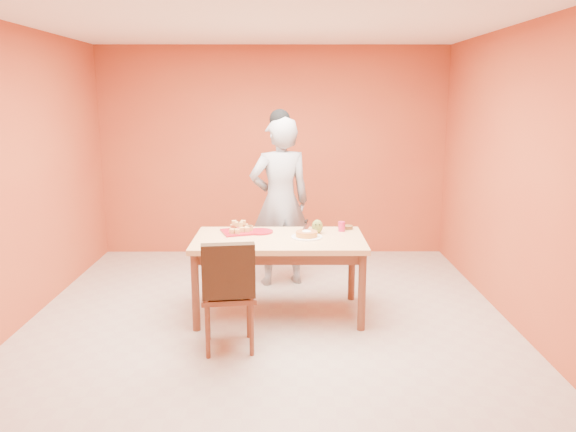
{
  "coord_description": "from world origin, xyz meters",
  "views": [
    {
      "loc": [
        0.17,
        -4.83,
        2.07
      ],
      "look_at": [
        0.19,
        0.3,
        0.97
      ],
      "focal_mm": 35.0,
      "sensor_mm": 36.0,
      "label": 1
    }
  ],
  "objects_px": {
    "dining_table": "(279,247)",
    "sponge_cake": "(307,234)",
    "pastry_platter": "(238,232)",
    "dining_chair": "(228,292)",
    "magenta_glass": "(342,226)",
    "red_dinner_plate": "(260,232)",
    "egg_ornament": "(317,226)",
    "person": "(280,202)",
    "checker_tin": "(347,227)"
  },
  "relations": [
    {
      "from": "person",
      "to": "checker_tin",
      "type": "xyz_separation_m",
      "value": [
        0.68,
        -0.57,
        -0.15
      ]
    },
    {
      "from": "red_dinner_plate",
      "to": "magenta_glass",
      "type": "xyz_separation_m",
      "value": [
        0.81,
        0.05,
        0.04
      ]
    },
    {
      "from": "magenta_glass",
      "to": "checker_tin",
      "type": "xyz_separation_m",
      "value": [
        0.07,
        0.1,
        -0.03
      ]
    },
    {
      "from": "dining_table",
      "to": "red_dinner_plate",
      "type": "bearing_deg",
      "value": 133.03
    },
    {
      "from": "dining_chair",
      "to": "red_dinner_plate",
      "type": "xyz_separation_m",
      "value": [
        0.22,
        0.97,
        0.27
      ]
    },
    {
      "from": "dining_table",
      "to": "checker_tin",
      "type": "bearing_deg",
      "value": 27.24
    },
    {
      "from": "dining_chair",
      "to": "magenta_glass",
      "type": "bearing_deg",
      "value": 37.35
    },
    {
      "from": "pastry_platter",
      "to": "sponge_cake",
      "type": "bearing_deg",
      "value": -16.56
    },
    {
      "from": "pastry_platter",
      "to": "checker_tin",
      "type": "height_order",
      "value": "checker_tin"
    },
    {
      "from": "person",
      "to": "pastry_platter",
      "type": "distance_m",
      "value": 0.84
    },
    {
      "from": "pastry_platter",
      "to": "person",
      "type": "bearing_deg",
      "value": 61.15
    },
    {
      "from": "magenta_glass",
      "to": "checker_tin",
      "type": "distance_m",
      "value": 0.12
    },
    {
      "from": "pastry_platter",
      "to": "magenta_glass",
      "type": "distance_m",
      "value": 1.01
    },
    {
      "from": "sponge_cake",
      "to": "egg_ornament",
      "type": "relative_size",
      "value": 1.54
    },
    {
      "from": "dining_table",
      "to": "sponge_cake",
      "type": "relative_size",
      "value": 7.78
    },
    {
      "from": "magenta_glass",
      "to": "checker_tin",
      "type": "height_order",
      "value": "magenta_glass"
    },
    {
      "from": "person",
      "to": "magenta_glass",
      "type": "relative_size",
      "value": 19.35
    },
    {
      "from": "checker_tin",
      "to": "person",
      "type": "bearing_deg",
      "value": 140.05
    },
    {
      "from": "egg_ornament",
      "to": "red_dinner_plate",
      "type": "bearing_deg",
      "value": 161.78
    },
    {
      "from": "pastry_platter",
      "to": "egg_ornament",
      "type": "bearing_deg",
      "value": -1.54
    },
    {
      "from": "dining_chair",
      "to": "pastry_platter",
      "type": "xyz_separation_m",
      "value": [
        0.01,
        0.95,
        0.28
      ]
    },
    {
      "from": "person",
      "to": "magenta_glass",
      "type": "height_order",
      "value": "person"
    },
    {
      "from": "pastry_platter",
      "to": "magenta_glass",
      "type": "xyz_separation_m",
      "value": [
        1.01,
        0.06,
        0.04
      ]
    },
    {
      "from": "dining_table",
      "to": "pastry_platter",
      "type": "relative_size",
      "value": 5.26
    },
    {
      "from": "dining_chair",
      "to": "magenta_glass",
      "type": "height_order",
      "value": "dining_chair"
    },
    {
      "from": "dining_table",
      "to": "dining_chair",
      "type": "distance_m",
      "value": 0.88
    },
    {
      "from": "egg_ornament",
      "to": "magenta_glass",
      "type": "xyz_separation_m",
      "value": [
        0.24,
        0.08,
        -0.02
      ]
    },
    {
      "from": "pastry_platter",
      "to": "egg_ornament",
      "type": "xyz_separation_m",
      "value": [
        0.77,
        -0.02,
        0.06
      ]
    },
    {
      "from": "red_dinner_plate",
      "to": "checker_tin",
      "type": "height_order",
      "value": "checker_tin"
    },
    {
      "from": "dining_chair",
      "to": "sponge_cake",
      "type": "relative_size",
      "value": 4.63
    },
    {
      "from": "person",
      "to": "red_dinner_plate",
      "type": "bearing_deg",
      "value": 59.56
    },
    {
      "from": "egg_ornament",
      "to": "person",
      "type": "bearing_deg",
      "value": 101.53
    },
    {
      "from": "checker_tin",
      "to": "dining_table",
      "type": "bearing_deg",
      "value": -152.76
    },
    {
      "from": "egg_ornament",
      "to": "checker_tin",
      "type": "xyz_separation_m",
      "value": [
        0.31,
        0.18,
        -0.05
      ]
    },
    {
      "from": "magenta_glass",
      "to": "checker_tin",
      "type": "relative_size",
      "value": 0.85
    },
    {
      "from": "dining_table",
      "to": "egg_ornament",
      "type": "distance_m",
      "value": 0.44
    },
    {
      "from": "dining_chair",
      "to": "checker_tin",
      "type": "distance_m",
      "value": 1.58
    },
    {
      "from": "sponge_cake",
      "to": "magenta_glass",
      "type": "xyz_separation_m",
      "value": [
        0.35,
        0.26,
        0.01
      ]
    },
    {
      "from": "dining_chair",
      "to": "magenta_glass",
      "type": "relative_size",
      "value": 9.95
    },
    {
      "from": "egg_ornament",
      "to": "magenta_glass",
      "type": "bearing_deg",
      "value": 3.42
    },
    {
      "from": "person",
      "to": "red_dinner_plate",
      "type": "xyz_separation_m",
      "value": [
        -0.19,
        -0.71,
        -0.16
      ]
    },
    {
      "from": "pastry_platter",
      "to": "checker_tin",
      "type": "distance_m",
      "value": 1.09
    },
    {
      "from": "sponge_cake",
      "to": "egg_ornament",
      "type": "distance_m",
      "value": 0.21
    },
    {
      "from": "dining_table",
      "to": "sponge_cake",
      "type": "distance_m",
      "value": 0.29
    },
    {
      "from": "checker_tin",
      "to": "dining_chair",
      "type": "bearing_deg",
      "value": -134.46
    },
    {
      "from": "sponge_cake",
      "to": "dining_chair",
      "type": "bearing_deg",
      "value": -131.43
    },
    {
      "from": "person",
      "to": "magenta_glass",
      "type": "distance_m",
      "value": 0.91
    },
    {
      "from": "pastry_platter",
      "to": "checker_tin",
      "type": "relative_size",
      "value": 2.7
    },
    {
      "from": "pastry_platter",
      "to": "red_dinner_plate",
      "type": "height_order",
      "value": "pastry_platter"
    },
    {
      "from": "dining_table",
      "to": "person",
      "type": "xyz_separation_m",
      "value": [
        0.0,
        0.92,
        0.26
      ]
    }
  ]
}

